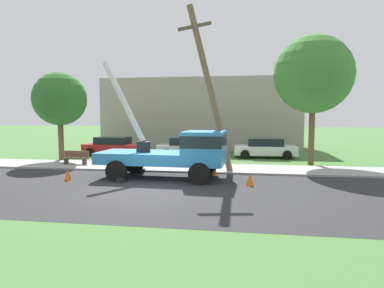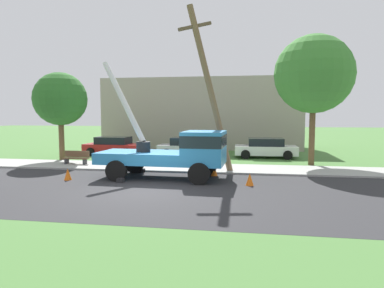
{
  "view_description": "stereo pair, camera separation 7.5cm",
  "coord_description": "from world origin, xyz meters",
  "px_view_note": "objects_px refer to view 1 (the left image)",
  "views": [
    {
      "loc": [
        4.09,
        -13.54,
        3.18
      ],
      "look_at": [
        1.35,
        3.8,
        1.64
      ],
      "focal_mm": 32.18,
      "sensor_mm": 36.0,
      "label": 1
    },
    {
      "loc": [
        4.16,
        -13.53,
        3.18
      ],
      "look_at": [
        1.35,
        3.8,
        1.64
      ],
      "focal_mm": 32.18,
      "sensor_mm": 36.0,
      "label": 2
    }
  ],
  "objects_px": {
    "traffic_cone_curbside": "(214,170)",
    "park_bench": "(76,158)",
    "leaning_utility_pole": "(210,89)",
    "parked_sedan_white": "(265,148)",
    "roadside_tree_near": "(313,75)",
    "parked_sedan_red": "(113,146)",
    "utility_truck": "(178,150)",
    "parked_sedan_silver": "(188,147)",
    "roadside_tree_far": "(60,99)",
    "traffic_cone_behind": "(68,174)",
    "traffic_cone_ahead": "(250,179)"
  },
  "relations": [
    {
      "from": "traffic_cone_curbside",
      "to": "park_bench",
      "type": "distance_m",
      "value": 9.03
    },
    {
      "from": "leaning_utility_pole",
      "to": "parked_sedan_white",
      "type": "relative_size",
      "value": 1.98
    },
    {
      "from": "roadside_tree_near",
      "to": "parked_sedan_red",
      "type": "bearing_deg",
      "value": 168.48
    },
    {
      "from": "utility_truck",
      "to": "parked_sedan_white",
      "type": "xyz_separation_m",
      "value": [
        4.64,
        8.96,
        -0.7
      ]
    },
    {
      "from": "leaning_utility_pole",
      "to": "traffic_cone_curbside",
      "type": "height_order",
      "value": "leaning_utility_pole"
    },
    {
      "from": "parked_sedan_silver",
      "to": "roadside_tree_far",
      "type": "bearing_deg",
      "value": -157.13
    },
    {
      "from": "traffic_cone_behind",
      "to": "roadside_tree_near",
      "type": "relative_size",
      "value": 0.07
    },
    {
      "from": "parked_sedan_white",
      "to": "park_bench",
      "type": "height_order",
      "value": "parked_sedan_white"
    },
    {
      "from": "parked_sedan_red",
      "to": "roadside_tree_far",
      "type": "height_order",
      "value": "roadside_tree_far"
    },
    {
      "from": "utility_truck",
      "to": "parked_sedan_red",
      "type": "relative_size",
      "value": 1.51
    },
    {
      "from": "leaning_utility_pole",
      "to": "parked_sedan_red",
      "type": "xyz_separation_m",
      "value": [
        -8.2,
        6.82,
        -3.79
      ]
    },
    {
      "from": "leaning_utility_pole",
      "to": "traffic_cone_ahead",
      "type": "relative_size",
      "value": 15.68
    },
    {
      "from": "traffic_cone_ahead",
      "to": "traffic_cone_behind",
      "type": "height_order",
      "value": "same"
    },
    {
      "from": "leaning_utility_pole",
      "to": "traffic_cone_behind",
      "type": "bearing_deg",
      "value": -155.07
    },
    {
      "from": "parked_sedan_white",
      "to": "traffic_cone_ahead",
      "type": "bearing_deg",
      "value": -96.72
    },
    {
      "from": "traffic_cone_ahead",
      "to": "parked_sedan_white",
      "type": "relative_size",
      "value": 0.13
    },
    {
      "from": "traffic_cone_ahead",
      "to": "park_bench",
      "type": "distance_m",
      "value": 11.41
    },
    {
      "from": "traffic_cone_ahead",
      "to": "parked_sedan_white",
      "type": "bearing_deg",
      "value": 83.28
    },
    {
      "from": "roadside_tree_near",
      "to": "parked_sedan_white",
      "type": "bearing_deg",
      "value": 129.73
    },
    {
      "from": "roadside_tree_near",
      "to": "roadside_tree_far",
      "type": "relative_size",
      "value": 1.34
    },
    {
      "from": "traffic_cone_behind",
      "to": "roadside_tree_near",
      "type": "xyz_separation_m",
      "value": [
        12.46,
        6.98,
        5.29
      ]
    },
    {
      "from": "parked_sedan_red",
      "to": "leaning_utility_pole",
      "type": "bearing_deg",
      "value": -39.77
    },
    {
      "from": "park_bench",
      "to": "traffic_cone_ahead",
      "type": "bearing_deg",
      "value": -22.39
    },
    {
      "from": "traffic_cone_ahead",
      "to": "roadside_tree_far",
      "type": "relative_size",
      "value": 0.09
    },
    {
      "from": "leaning_utility_pole",
      "to": "park_bench",
      "type": "xyz_separation_m",
      "value": [
        -8.44,
        1.41,
        -4.04
      ]
    },
    {
      "from": "leaning_utility_pole",
      "to": "roadside_tree_far",
      "type": "distance_m",
      "value": 11.11
    },
    {
      "from": "parked_sedan_white",
      "to": "roadside_tree_near",
      "type": "relative_size",
      "value": 0.56
    },
    {
      "from": "utility_truck",
      "to": "parked_sedan_silver",
      "type": "distance_m",
      "value": 8.85
    },
    {
      "from": "parked_sedan_red",
      "to": "roadside_tree_near",
      "type": "xyz_separation_m",
      "value": [
        14.12,
        -2.88,
        4.86
      ]
    },
    {
      "from": "parked_sedan_white",
      "to": "roadside_tree_far",
      "type": "height_order",
      "value": "roadside_tree_far"
    },
    {
      "from": "traffic_cone_ahead",
      "to": "leaning_utility_pole",
      "type": "bearing_deg",
      "value": 125.71
    },
    {
      "from": "traffic_cone_curbside",
      "to": "parked_sedan_white",
      "type": "bearing_deg",
      "value": 69.31
    },
    {
      "from": "parked_sedan_silver",
      "to": "roadside_tree_near",
      "type": "height_order",
      "value": "roadside_tree_near"
    },
    {
      "from": "traffic_cone_ahead",
      "to": "parked_sedan_silver",
      "type": "xyz_separation_m",
      "value": [
        -4.47,
        9.85,
        0.43
      ]
    },
    {
      "from": "parked_sedan_white",
      "to": "roadside_tree_near",
      "type": "xyz_separation_m",
      "value": [
        2.63,
        -3.16,
        4.86
      ]
    },
    {
      "from": "traffic_cone_ahead",
      "to": "parked_sedan_red",
      "type": "xyz_separation_m",
      "value": [
        -10.31,
        9.76,
        0.43
      ]
    },
    {
      "from": "traffic_cone_ahead",
      "to": "parked_sedan_red",
      "type": "distance_m",
      "value": 14.2
    },
    {
      "from": "parked_sedan_silver",
      "to": "roadside_tree_far",
      "type": "height_order",
      "value": "roadside_tree_far"
    },
    {
      "from": "traffic_cone_ahead",
      "to": "parked_sedan_silver",
      "type": "height_order",
      "value": "parked_sedan_silver"
    },
    {
      "from": "traffic_cone_ahead",
      "to": "park_bench",
      "type": "bearing_deg",
      "value": 157.61
    },
    {
      "from": "park_bench",
      "to": "roadside_tree_near",
      "type": "bearing_deg",
      "value": 10.01
    },
    {
      "from": "parked_sedan_red",
      "to": "traffic_cone_curbside",
      "type": "bearing_deg",
      "value": -41.76
    },
    {
      "from": "leaning_utility_pole",
      "to": "parked_sedan_red",
      "type": "height_order",
      "value": "leaning_utility_pole"
    },
    {
      "from": "traffic_cone_curbside",
      "to": "parked_sedan_white",
      "type": "xyz_separation_m",
      "value": [
        2.98,
        7.89,
        0.43
      ]
    },
    {
      "from": "traffic_cone_ahead",
      "to": "traffic_cone_curbside",
      "type": "bearing_deg",
      "value": 129.74
    },
    {
      "from": "traffic_cone_ahead",
      "to": "traffic_cone_curbside",
      "type": "distance_m",
      "value": 2.81
    },
    {
      "from": "roadside_tree_far",
      "to": "utility_truck",
      "type": "bearing_deg",
      "value": -29.96
    },
    {
      "from": "parked_sedan_silver",
      "to": "utility_truck",
      "type": "bearing_deg",
      "value": -83.41
    },
    {
      "from": "utility_truck",
      "to": "roadside_tree_far",
      "type": "xyz_separation_m",
      "value": [
        -9.21,
        5.31,
        2.75
      ]
    },
    {
      "from": "traffic_cone_curbside",
      "to": "roadside_tree_far",
      "type": "xyz_separation_m",
      "value": [
        -10.87,
        4.23,
        3.88
      ]
    }
  ]
}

